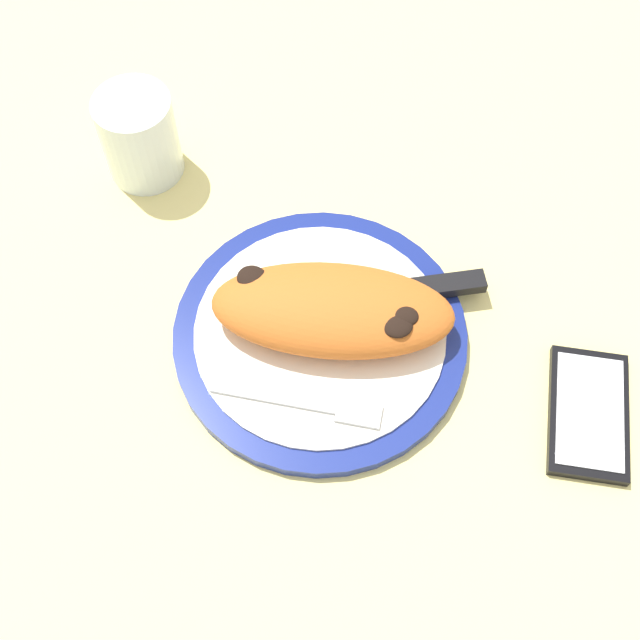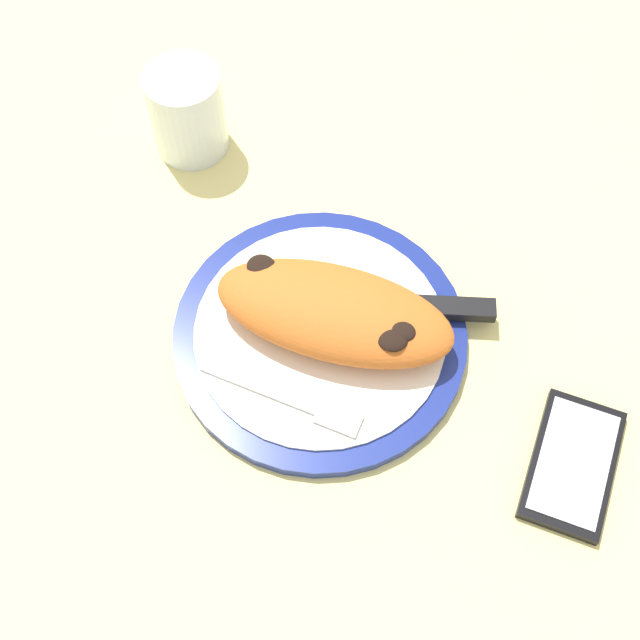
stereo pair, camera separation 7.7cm
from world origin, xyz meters
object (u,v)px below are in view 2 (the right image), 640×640
Objects in this scene: knife at (411,307)px; calzone at (334,312)px; fork at (295,402)px; smartphone at (573,464)px; water_glass at (188,116)px; plate at (320,335)px.

calzone is at bearing -153.28° from knife.
knife reaches higher than fork.
smartphone is (24.65, 0.46, -1.25)cm from fork.
plate is at bearing -46.83° from water_glass.
water_glass is (-19.97, 19.27, 0.09)cm from calzone.
water_glass is at bearing 147.67° from smartphone.
calzone reaches higher than plate.
calzone is at bearing 34.46° from plate.
water_glass reaches higher than fork.
knife is at bearing 27.94° from plate.
fork is 1.17× the size of smartphone.
water_glass is at bearing 123.56° from fork.
plate is at bearing -152.06° from knife.
knife is 31.08cm from water_glass.
plate is at bearing 86.59° from fork.
fork reaches higher than smartphone.
knife is (8.24, 11.75, 0.30)cm from fork.
plate is 3.64cm from calzone.
calzone is 7.70cm from knife.
smartphone is at bearing -19.02° from calzone.
smartphone is at bearing -16.48° from plate.
water_glass is at bearing 133.17° from plate.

